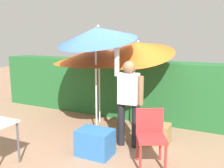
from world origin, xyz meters
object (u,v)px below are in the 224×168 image
object	(u,v)px
umbrella_rainbow	(99,55)
umbrella_yellow	(136,49)
person_vendor	(129,97)
chair_plastic	(151,134)
umbrella_orange	(97,35)
cooler_box	(95,142)
crate_cardboard	(158,134)

from	to	relation	value
umbrella_rainbow	umbrella_yellow	size ratio (longest dim) A/B	0.97
person_vendor	chair_plastic	size ratio (longest dim) A/B	2.11
umbrella_orange	cooler_box	bearing A→B (deg)	-64.17
chair_plastic	cooler_box	xyz separation A→B (m)	(-0.95, -0.12, -0.28)
umbrella_rainbow	umbrella_orange	size ratio (longest dim) A/B	0.87
crate_cardboard	cooler_box	bearing A→B (deg)	-132.68
person_vendor	crate_cardboard	xyz separation A→B (m)	(0.48, 0.33, -0.74)
umbrella_rainbow	chair_plastic	world-z (taller)	umbrella_rainbow
umbrella_yellow	crate_cardboard	size ratio (longest dim) A/B	5.01
chair_plastic	person_vendor	bearing A→B (deg)	140.54
umbrella_rainbow	cooler_box	size ratio (longest dim) A/B	3.49
cooler_box	crate_cardboard	bearing A→B (deg)	47.32
umbrella_rainbow	person_vendor	bearing A→B (deg)	-40.48
umbrella_rainbow	crate_cardboard	bearing A→B (deg)	-21.42
umbrella_orange	umbrella_yellow	bearing A→B (deg)	59.28
chair_plastic	crate_cardboard	world-z (taller)	chair_plastic
umbrella_orange	cooler_box	xyz separation A→B (m)	(0.37, -0.77, -1.83)
person_vendor	chair_plastic	bearing A→B (deg)	-39.46
chair_plastic	cooler_box	size ratio (longest dim) A/B	1.49
umbrella_yellow	chair_plastic	distance (m)	2.11
umbrella_yellow	chair_plastic	xyz separation A→B (m)	(0.82, -1.49, -1.25)
chair_plastic	crate_cardboard	size ratio (longest dim) A/B	2.07
person_vendor	chair_plastic	distance (m)	0.86
umbrella_orange	cooler_box	distance (m)	2.02
umbrella_orange	cooler_box	world-z (taller)	umbrella_orange
umbrella_rainbow	umbrella_yellow	world-z (taller)	umbrella_yellow
umbrella_orange	person_vendor	bearing A→B (deg)	-13.33
umbrella_orange	person_vendor	distance (m)	1.36
umbrella_orange	crate_cardboard	xyz separation A→B (m)	(1.23, 0.16, -1.86)
umbrella_orange	umbrella_yellow	distance (m)	1.03
umbrella_orange	umbrella_yellow	xyz separation A→B (m)	(0.50, 0.84, -0.30)
person_vendor	umbrella_orange	bearing A→B (deg)	166.67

